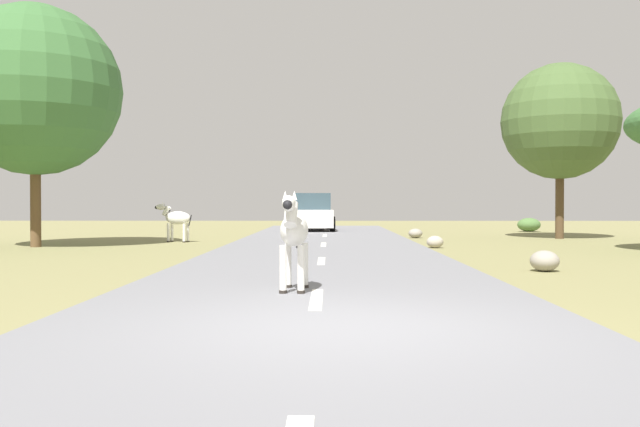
{
  "coord_description": "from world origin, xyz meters",
  "views": [
    {
      "loc": [
        -0.15,
        -7.04,
        1.32
      ],
      "look_at": [
        -0.35,
        8.36,
        1.09
      ],
      "focal_mm": 38.43,
      "sensor_mm": 36.0,
      "label": 1
    }
  ],
  "objects_px": {
    "zebra_1": "(176,218)",
    "bush_1": "(529,225)",
    "tree_1": "(560,122)",
    "tree_2": "(35,90)",
    "rock_2": "(415,233)",
    "car_0": "(312,213)",
    "rock_0": "(435,242)",
    "zebra_0": "(294,232)",
    "rock_1": "(545,261)"
  },
  "relations": [
    {
      "from": "car_0",
      "to": "tree_2",
      "type": "relative_size",
      "value": 0.61
    },
    {
      "from": "rock_1",
      "to": "tree_1",
      "type": "bearing_deg",
      "value": 70.25
    },
    {
      "from": "zebra_1",
      "to": "bush_1",
      "type": "relative_size",
      "value": 1.3
    },
    {
      "from": "zebra_1",
      "to": "tree_1",
      "type": "relative_size",
      "value": 0.21
    },
    {
      "from": "zebra_0",
      "to": "tree_2",
      "type": "relative_size",
      "value": 0.21
    },
    {
      "from": "tree_1",
      "to": "rock_0",
      "type": "height_order",
      "value": "tree_1"
    },
    {
      "from": "rock_1",
      "to": "zebra_1",
      "type": "bearing_deg",
      "value": 133.46
    },
    {
      "from": "rock_0",
      "to": "rock_1",
      "type": "height_order",
      "value": "rock_1"
    },
    {
      "from": "tree_2",
      "to": "rock_2",
      "type": "relative_size",
      "value": 13.59
    },
    {
      "from": "zebra_0",
      "to": "rock_2",
      "type": "bearing_deg",
      "value": -100.26
    },
    {
      "from": "zebra_0",
      "to": "tree_2",
      "type": "distance_m",
      "value": 14.12
    },
    {
      "from": "car_0",
      "to": "rock_0",
      "type": "height_order",
      "value": "car_0"
    },
    {
      "from": "zebra_0",
      "to": "tree_1",
      "type": "relative_size",
      "value": 0.23
    },
    {
      "from": "zebra_1",
      "to": "rock_2",
      "type": "distance_m",
      "value": 9.01
    },
    {
      "from": "rock_1",
      "to": "rock_2",
      "type": "distance_m",
      "value": 12.83
    },
    {
      "from": "zebra_0",
      "to": "bush_1",
      "type": "xyz_separation_m",
      "value": [
        9.89,
        22.31,
        -0.59
      ]
    },
    {
      "from": "tree_2",
      "to": "bush_1",
      "type": "height_order",
      "value": "tree_2"
    },
    {
      "from": "tree_1",
      "to": "rock_1",
      "type": "xyz_separation_m",
      "value": [
        -4.43,
        -12.35,
        -4.17
      ]
    },
    {
      "from": "car_0",
      "to": "rock_2",
      "type": "distance_m",
      "value": 7.3
    },
    {
      "from": "tree_2",
      "to": "rock_2",
      "type": "bearing_deg",
      "value": 24.42
    },
    {
      "from": "bush_1",
      "to": "tree_2",
      "type": "bearing_deg",
      "value": -147.58
    },
    {
      "from": "zebra_1",
      "to": "rock_1",
      "type": "distance_m",
      "value": 13.68
    },
    {
      "from": "tree_1",
      "to": "tree_2",
      "type": "xyz_separation_m",
      "value": [
        -17.49,
        -5.08,
        0.36
      ]
    },
    {
      "from": "zebra_0",
      "to": "rock_0",
      "type": "bearing_deg",
      "value": -106.4
    },
    {
      "from": "rock_0",
      "to": "zebra_0",
      "type": "bearing_deg",
      "value": -109.34
    },
    {
      "from": "zebra_0",
      "to": "rock_0",
      "type": "relative_size",
      "value": 3.1
    },
    {
      "from": "rock_2",
      "to": "zebra_1",
      "type": "bearing_deg",
      "value": -161.31
    },
    {
      "from": "zebra_1",
      "to": "car_0",
      "type": "bearing_deg",
      "value": -7.66
    },
    {
      "from": "tree_1",
      "to": "car_0",
      "type": "bearing_deg",
      "value": 145.68
    },
    {
      "from": "tree_2",
      "to": "rock_2",
      "type": "xyz_separation_m",
      "value": [
        12.18,
        5.53,
        -4.55
      ]
    },
    {
      "from": "zebra_1",
      "to": "tree_1",
      "type": "distance_m",
      "value": 14.49
    },
    {
      "from": "zebra_1",
      "to": "bush_1",
      "type": "xyz_separation_m",
      "value": [
        14.59,
        8.95,
        -0.49
      ]
    },
    {
      "from": "car_0",
      "to": "zebra_1",
      "type": "bearing_deg",
      "value": -119.93
    },
    {
      "from": "rock_2",
      "to": "rock_0",
      "type": "bearing_deg",
      "value": -91.58
    },
    {
      "from": "zebra_1",
      "to": "tree_1",
      "type": "xyz_separation_m",
      "value": [
        13.83,
        2.43,
        3.56
      ]
    },
    {
      "from": "zebra_0",
      "to": "bush_1",
      "type": "bearing_deg",
      "value": -110.96
    },
    {
      "from": "tree_1",
      "to": "rock_0",
      "type": "bearing_deg",
      "value": -135.39
    },
    {
      "from": "car_0",
      "to": "rock_0",
      "type": "distance_m",
      "value": 12.51
    },
    {
      "from": "bush_1",
      "to": "rock_1",
      "type": "bearing_deg",
      "value": -105.4
    },
    {
      "from": "car_0",
      "to": "rock_0",
      "type": "xyz_separation_m",
      "value": [
        3.96,
        -11.85,
        -0.67
      ]
    },
    {
      "from": "tree_2",
      "to": "bush_1",
      "type": "distance_m",
      "value": 22.07
    },
    {
      "from": "car_0",
      "to": "bush_1",
      "type": "xyz_separation_m",
      "value": [
        10.2,
        0.08,
        -0.53
      ]
    },
    {
      "from": "rock_1",
      "to": "rock_2",
      "type": "height_order",
      "value": "rock_1"
    },
    {
      "from": "tree_1",
      "to": "rock_0",
      "type": "distance_m",
      "value": 8.76
    },
    {
      "from": "zebra_0",
      "to": "car_0",
      "type": "bearing_deg",
      "value": -86.27
    },
    {
      "from": "tree_1",
      "to": "bush_1",
      "type": "height_order",
      "value": "tree_1"
    },
    {
      "from": "rock_2",
      "to": "zebra_0",
      "type": "bearing_deg",
      "value": -103.19
    },
    {
      "from": "bush_1",
      "to": "car_0",
      "type": "bearing_deg",
      "value": -179.58
    },
    {
      "from": "bush_1",
      "to": "rock_0",
      "type": "distance_m",
      "value": 13.46
    },
    {
      "from": "bush_1",
      "to": "rock_1",
      "type": "xyz_separation_m",
      "value": [
        -5.19,
        -18.86,
        -0.12
      ]
    }
  ]
}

